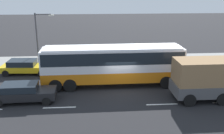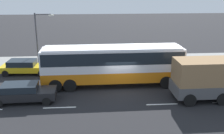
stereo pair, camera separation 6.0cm
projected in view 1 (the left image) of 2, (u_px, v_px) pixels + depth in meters
name	position (u px, v px, depth m)	size (l,w,h in m)	color
ground_plane	(121.00, 90.00, 23.01)	(120.00, 120.00, 0.00)	black
sidewalk_curb	(113.00, 60.00, 31.74)	(80.00, 4.00, 0.15)	gray
lane_centreline	(156.00, 105.00, 20.16)	(41.08, 0.16, 0.01)	white
coach_bus	(113.00, 62.00, 23.37)	(12.26, 2.81, 3.52)	orange
cargo_truck	(218.00, 78.00, 20.72)	(7.27, 2.72, 3.20)	navy
car_yellow_taxi	(25.00, 66.00, 26.88)	(4.89, 2.24, 1.42)	gold
car_black_sedan	(23.00, 92.00, 20.44)	(4.82, 2.05, 1.46)	black
pedestrian_near_curb	(172.00, 52.00, 31.15)	(0.32, 0.32, 1.58)	#38334C
street_lamp	(39.00, 35.00, 28.55)	(2.00, 0.24, 5.64)	#47474C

